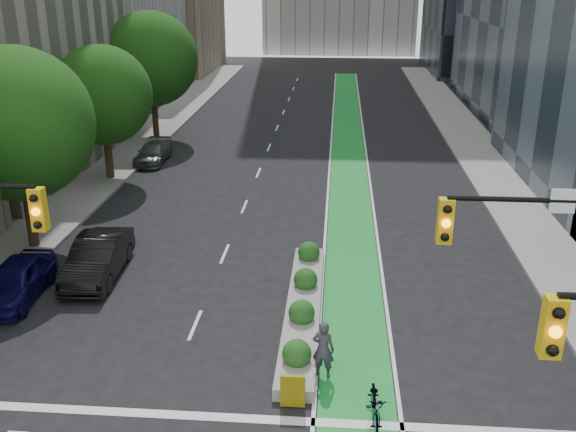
% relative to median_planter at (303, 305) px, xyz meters
% --- Properties ---
extents(sidewalk_left, '(3.60, 90.00, 0.15)m').
position_rel_median_planter_xyz_m(sidewalk_left, '(-13.00, 17.96, -0.30)').
color(sidewalk_left, gray).
rests_on(sidewalk_left, ground).
extents(sidewalk_right, '(3.60, 90.00, 0.15)m').
position_rel_median_planter_xyz_m(sidewalk_right, '(10.60, 17.96, -0.30)').
color(sidewalk_right, gray).
rests_on(sidewalk_right, ground).
extents(bike_lane_paint, '(2.20, 70.00, 0.01)m').
position_rel_median_planter_xyz_m(bike_lane_paint, '(1.80, 22.96, -0.37)').
color(bike_lane_paint, green).
rests_on(bike_lane_paint, ground).
extents(tree_mid, '(6.40, 6.40, 8.78)m').
position_rel_median_planter_xyz_m(tree_mid, '(-12.20, 4.96, 5.20)').
color(tree_mid, black).
rests_on(tree_mid, ground).
extents(tree_midfar, '(5.60, 5.60, 7.76)m').
position_rel_median_planter_xyz_m(tree_midfar, '(-12.20, 14.96, 4.57)').
color(tree_midfar, black).
rests_on(tree_midfar, ground).
extents(tree_far, '(6.60, 6.60, 9.00)m').
position_rel_median_planter_xyz_m(tree_far, '(-12.20, 24.96, 5.32)').
color(tree_far, black).
rests_on(tree_far, ground).
extents(median_planter, '(1.20, 10.26, 1.10)m').
position_rel_median_planter_xyz_m(median_planter, '(0.00, 0.00, 0.00)').
color(median_planter, gray).
rests_on(median_planter, ground).
extents(bicycle, '(0.74, 2.02, 1.05)m').
position_rel_median_planter_xyz_m(bicycle, '(2.27, -5.64, 0.15)').
color(bicycle, gray).
rests_on(bicycle, ground).
extents(cyclist, '(0.76, 0.58, 1.85)m').
position_rel_median_planter_xyz_m(cyclist, '(0.80, -3.65, 0.55)').
color(cyclist, '#35323C').
rests_on(cyclist, ground).
extents(parked_car_left_near, '(1.98, 4.49, 1.50)m').
position_rel_median_planter_xyz_m(parked_car_left_near, '(-10.70, 0.37, 0.38)').
color(parked_car_left_near, '#0D0B44').
rests_on(parked_car_left_near, ground).
extents(parked_car_left_mid, '(1.98, 5.03, 1.63)m').
position_rel_median_planter_xyz_m(parked_car_left_mid, '(-8.33, 2.42, 0.44)').
color(parked_car_left_mid, black).
rests_on(parked_car_left_mid, ground).
extents(parked_car_left_far, '(1.77, 4.27, 1.23)m').
position_rel_median_planter_xyz_m(parked_car_left_far, '(-10.70, 18.78, 0.24)').
color(parked_car_left_far, '#515456').
rests_on(parked_car_left_far, ground).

